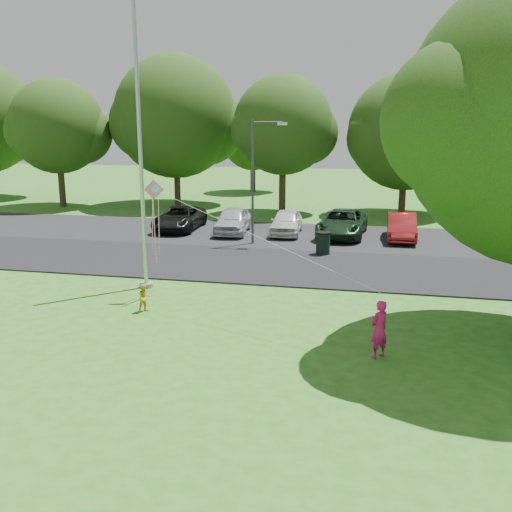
% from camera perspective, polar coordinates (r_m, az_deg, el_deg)
% --- Properties ---
extents(ground, '(120.00, 120.00, 0.00)m').
position_cam_1_polar(ground, '(15.38, -6.04, -9.04)').
color(ground, '#2C6C1C').
rests_on(ground, ground).
extents(park_road, '(60.00, 6.00, 0.06)m').
position_cam_1_polar(park_road, '(23.67, 0.74, -0.89)').
color(park_road, black).
rests_on(park_road, ground).
extents(parking_strip, '(42.00, 7.00, 0.06)m').
position_cam_1_polar(parking_strip, '(29.91, 3.23, 2.09)').
color(parking_strip, black).
rests_on(parking_strip, ground).
extents(flagpole, '(0.50, 0.50, 10.00)m').
position_cam_1_polar(flagpole, '(20.24, -11.41, 8.32)').
color(flagpole, '#B7BABF').
rests_on(flagpole, ground).
extents(street_lamp, '(1.67, 0.38, 5.95)m').
position_cam_1_polar(street_lamp, '(27.22, 0.15, 8.54)').
color(street_lamp, '#3F3F44').
rests_on(street_lamp, ground).
extents(trash_can, '(0.67, 0.67, 1.06)m').
position_cam_1_polar(trash_can, '(25.57, 6.72, 1.24)').
color(trash_can, black).
rests_on(trash_can, ground).
extents(tree_row, '(64.35, 11.94, 10.88)m').
position_cam_1_polar(tree_row, '(37.84, 7.93, 12.98)').
color(tree_row, '#332316').
rests_on(tree_row, ground).
extents(horizon_trees, '(77.46, 7.20, 7.02)m').
position_cam_1_polar(horizon_trees, '(47.40, 11.85, 11.16)').
color(horizon_trees, '#332316').
rests_on(horizon_trees, ground).
extents(parked_cars, '(13.64, 5.01, 1.36)m').
position_cam_1_polar(parked_cars, '(29.95, 2.56, 3.45)').
color(parked_cars, black).
rests_on(parked_cars, ground).
extents(woman, '(0.64, 0.64, 1.51)m').
position_cam_1_polar(woman, '(14.72, 12.20, -7.18)').
color(woman, '#C61A62').
rests_on(woman, ground).
extents(child_yellow, '(0.55, 0.55, 0.89)m').
position_cam_1_polar(child_yellow, '(18.22, -11.09, -4.14)').
color(child_yellow, gold).
rests_on(child_yellow, ground).
extents(kite, '(7.67, 3.90, 2.86)m').
position_cam_1_polar(kite, '(18.89, -9.70, 5.17)').
color(kite, pink).
rests_on(kite, ground).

